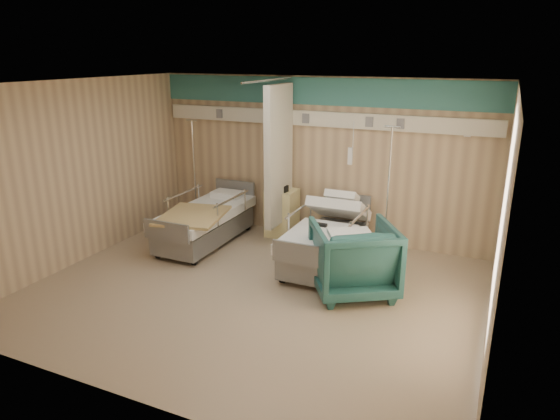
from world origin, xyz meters
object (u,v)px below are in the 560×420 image
object	(u,v)px
iv_stand_right	(386,228)
iv_stand_left	(196,202)
bed_left	(205,226)
bedside_cabinet	(282,213)
visitor_armchair	(353,259)
bed_right	(326,245)

from	to	relation	value
iv_stand_right	iv_stand_left	world-z (taller)	iv_stand_right
bed_left	iv_stand_right	size ratio (longest dim) A/B	1.03
bedside_cabinet	iv_stand_left	world-z (taller)	iv_stand_left
bedside_cabinet	iv_stand_right	world-z (taller)	iv_stand_right
bed_left	visitor_armchair	xyz separation A→B (m)	(2.85, -0.75, 0.18)
visitor_armchair	bed_right	bearing A→B (deg)	-80.90
bed_right	visitor_armchair	world-z (taller)	visitor_armchair
bed_right	iv_stand_left	distance (m)	3.10
iv_stand_right	visitor_armchair	bearing A→B (deg)	-92.80
iv_stand_right	iv_stand_left	bearing A→B (deg)	179.41
bed_right	bed_left	distance (m)	2.20
bed_right	visitor_armchair	bearing A→B (deg)	-49.09
visitor_armchair	iv_stand_left	size ratio (longest dim) A/B	0.55
iv_stand_left	iv_stand_right	bearing A→B (deg)	-0.59
bed_left	visitor_armchair	size ratio (longest dim) A/B	1.98
bedside_cabinet	iv_stand_right	bearing A→B (deg)	-1.68
bed_left	bedside_cabinet	size ratio (longest dim) A/B	2.54
iv_stand_right	bed_right	bearing A→B (deg)	-130.75
bed_left	bedside_cabinet	distance (m)	1.39
bedside_cabinet	visitor_armchair	xyz separation A→B (m)	(1.80, -1.65, 0.07)
bedside_cabinet	bed_right	bearing A→B (deg)	-38.05
iv_stand_left	bed_left	bearing A→B (deg)	-49.01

